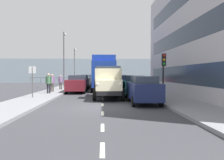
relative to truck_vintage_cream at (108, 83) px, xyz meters
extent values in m
plane|color=#38383D|center=(0.41, -5.72, -1.18)|extent=(80.00, 80.00, 0.00)
cube|color=gray|center=(-4.40, -5.72, -1.10)|extent=(2.68, 42.87, 0.15)
cube|color=gray|center=(5.22, -5.72, -1.10)|extent=(2.68, 42.87, 0.15)
cube|color=silver|center=(0.41, 11.09, -1.17)|extent=(0.12, 1.10, 0.01)
cube|color=silver|center=(0.41, 8.86, -1.17)|extent=(0.12, 1.10, 0.01)
cube|color=silver|center=(0.41, 6.16, -1.17)|extent=(0.12, 1.10, 0.01)
cube|color=silver|center=(0.41, 3.26, -1.17)|extent=(0.12, 1.10, 0.01)
cube|color=silver|center=(0.41, 0.34, -1.17)|extent=(0.12, 1.10, 0.01)
cube|color=silver|center=(0.41, -1.90, -1.17)|extent=(0.12, 1.10, 0.01)
cube|color=silver|center=(0.41, -4.81, -1.17)|extent=(0.12, 1.10, 0.01)
cube|color=silver|center=(0.41, -7.25, -1.17)|extent=(0.12, 1.10, 0.01)
cube|color=silver|center=(0.41, -9.80, -1.17)|extent=(0.12, 1.10, 0.01)
cube|color=silver|center=(0.41, -12.17, -1.17)|extent=(0.12, 1.10, 0.01)
cube|color=silver|center=(0.41, -14.44, -1.17)|extent=(0.12, 1.10, 0.01)
cube|color=silver|center=(0.41, -16.67, -1.17)|extent=(0.12, 1.10, 0.01)
cube|color=silver|center=(0.41, -19.57, -1.17)|extent=(0.12, 1.10, 0.01)
cube|color=silver|center=(0.41, -22.02, -1.17)|extent=(0.12, 1.10, 0.01)
cube|color=silver|center=(0.41, -24.89, -1.17)|extent=(0.12, 1.10, 0.01)
cube|color=#B7B2B7|center=(-9.17, -0.77, 4.09)|extent=(6.87, 21.75, 10.55)
cube|color=#2D3847|center=(-5.77, -0.77, 0.62)|extent=(0.08, 18.49, 1.40)
cube|color=#2D3847|center=(-5.77, -0.77, 3.62)|extent=(0.08, 18.49, 1.40)
cube|color=#84939E|center=(0.41, -30.16, 1.32)|extent=(80.00, 0.80, 5.00)
cylinder|color=#4C5156|center=(-13.59, -26.56, -0.58)|extent=(0.08, 0.08, 1.20)
cylinder|color=#4C5156|center=(-11.59, -26.56, -0.58)|extent=(0.08, 0.08, 1.20)
cylinder|color=#4C5156|center=(-9.59, -26.56, -0.58)|extent=(0.08, 0.08, 1.20)
cylinder|color=#4C5156|center=(-7.59, -26.56, -0.58)|extent=(0.08, 0.08, 1.20)
cylinder|color=#4C5156|center=(-5.59, -26.56, -0.58)|extent=(0.08, 0.08, 1.20)
cylinder|color=#4C5156|center=(-3.59, -26.56, -0.58)|extent=(0.08, 0.08, 1.20)
cylinder|color=#4C5156|center=(-1.59, -26.56, -0.58)|extent=(0.08, 0.08, 1.20)
cylinder|color=#4C5156|center=(0.41, -26.56, -0.58)|extent=(0.08, 0.08, 1.20)
cylinder|color=#4C5156|center=(2.41, -26.56, -0.58)|extent=(0.08, 0.08, 1.20)
cylinder|color=#4C5156|center=(4.41, -26.56, -0.58)|extent=(0.08, 0.08, 1.20)
cylinder|color=#4C5156|center=(6.41, -26.56, -0.58)|extent=(0.08, 0.08, 1.20)
cylinder|color=#4C5156|center=(8.41, -26.56, -0.58)|extent=(0.08, 0.08, 1.20)
cylinder|color=#4C5156|center=(10.41, -26.56, -0.58)|extent=(0.08, 0.08, 1.20)
cylinder|color=#4C5156|center=(12.41, -26.56, -0.58)|extent=(0.08, 0.08, 1.20)
cylinder|color=#4C5156|center=(14.41, -26.56, -0.58)|extent=(0.08, 0.08, 1.20)
cube|color=#4C5156|center=(0.41, -26.56, -0.06)|extent=(28.00, 0.08, 0.08)
cube|color=black|center=(0.00, -0.38, -0.58)|extent=(1.64, 5.60, 0.30)
cube|color=beige|center=(0.00, 1.47, -0.08)|extent=(1.72, 1.90, 0.70)
cube|color=silver|center=(0.00, 2.36, -0.11)|extent=(1.16, 0.08, 0.56)
sphere|color=white|center=(-0.73, 2.36, 0.02)|extent=(0.20, 0.20, 0.20)
sphere|color=white|center=(0.74, 2.36, 0.02)|extent=(0.20, 0.20, 0.20)
cube|color=beige|center=(0.00, -0.04, 0.50)|extent=(1.93, 1.34, 1.15)
cube|color=#2D3847|center=(0.00, -0.04, 0.97)|extent=(1.78, 1.23, 0.56)
cube|color=#2D2319|center=(0.00, -1.72, -0.35)|extent=(2.10, 2.80, 0.16)
cube|color=black|center=(-1.01, -1.72, -0.03)|extent=(0.08, 2.80, 0.56)
cube|color=black|center=(1.01, -1.72, -0.03)|extent=(0.08, 2.80, 0.56)
cylinder|color=black|center=(-0.97, 1.30, -0.73)|extent=(0.24, 0.90, 0.90)
cylinder|color=black|center=(0.97, 1.30, -0.73)|extent=(0.24, 0.90, 0.90)
cylinder|color=black|center=(-0.97, -1.92, -0.73)|extent=(0.24, 0.90, 0.90)
cylinder|color=black|center=(0.97, -1.92, -0.73)|extent=(0.24, 0.90, 0.90)
cube|color=#193899|center=(0.29, -5.58, 0.64)|extent=(2.40, 2.21, 2.60)
cube|color=#2D3847|center=(0.29, -5.58, 1.21)|extent=(2.20, 2.04, 0.80)
cube|color=#1933B2|center=(0.29, -5.58, 2.04)|extent=(1.75, 0.20, 0.16)
cube|color=#193899|center=(0.29, -9.57, 1.19)|extent=(2.50, 5.95, 3.00)
cube|color=black|center=(0.29, -8.64, -0.48)|extent=(2.00, 8.07, 0.36)
cylinder|color=black|center=(-0.86, -5.66, -0.66)|extent=(0.28, 1.04, 1.04)
cylinder|color=black|center=(1.44, -5.66, -0.66)|extent=(0.28, 1.04, 1.04)
cylinder|color=black|center=(-0.86, -9.28, -0.66)|extent=(0.28, 1.04, 1.04)
cylinder|color=black|center=(1.44, -9.28, -0.66)|extent=(0.28, 1.04, 1.04)
cylinder|color=black|center=(-0.86, -11.40, -0.66)|extent=(0.28, 1.04, 1.04)
cylinder|color=black|center=(1.44, -11.40, -0.66)|extent=(0.28, 1.04, 1.04)
cube|color=navy|center=(-2.11, 2.90, -0.38)|extent=(1.65, 3.95, 1.00)
cube|color=#2D3847|center=(-2.11, 3.10, 0.33)|extent=(1.36, 2.17, 0.42)
cylinder|color=black|center=(-1.32, 1.68, -0.88)|extent=(0.18, 0.60, 0.60)
cylinder|color=black|center=(-2.90, 1.68, -0.88)|extent=(0.18, 0.60, 0.60)
cylinder|color=black|center=(-1.32, 4.13, -0.88)|extent=(0.18, 0.60, 0.60)
cylinder|color=black|center=(-2.90, 4.13, -0.88)|extent=(0.18, 0.60, 0.60)
cube|color=#1E6670|center=(-2.11, -1.87, -0.38)|extent=(1.76, 4.52, 1.00)
cube|color=#2D3847|center=(-2.11, -1.67, 0.33)|extent=(1.44, 2.48, 0.42)
cylinder|color=black|center=(-1.28, -3.27, -0.88)|extent=(0.18, 0.60, 0.60)
cylinder|color=black|center=(-2.94, -3.27, -0.88)|extent=(0.18, 0.60, 0.60)
cylinder|color=black|center=(-1.28, -0.47, -0.88)|extent=(0.18, 0.60, 0.60)
cylinder|color=black|center=(-2.94, -0.47, -0.88)|extent=(0.18, 0.60, 0.60)
cube|color=#B7BABF|center=(-2.11, -7.70, -0.38)|extent=(1.68, 3.93, 1.00)
cube|color=#2D3847|center=(-2.11, -7.50, 0.33)|extent=(1.38, 2.16, 0.42)
cylinder|color=black|center=(-1.31, -8.92, -0.88)|extent=(0.18, 0.60, 0.60)
cylinder|color=black|center=(-2.91, -8.92, -0.88)|extent=(0.18, 0.60, 0.60)
cylinder|color=black|center=(-1.31, -6.48, -0.88)|extent=(0.18, 0.60, 0.60)
cylinder|color=black|center=(-2.91, -6.48, -0.88)|extent=(0.18, 0.60, 0.60)
cube|color=#B21E1E|center=(-2.11, -13.43, -0.38)|extent=(1.77, 4.38, 1.00)
cube|color=#2D3847|center=(-2.11, -13.23, 0.33)|extent=(1.45, 2.41, 0.42)
cylinder|color=black|center=(-1.27, -14.79, -0.88)|extent=(0.18, 0.60, 0.60)
cylinder|color=black|center=(-2.95, -14.79, -0.88)|extent=(0.18, 0.60, 0.60)
cylinder|color=black|center=(-1.27, -12.07, -0.88)|extent=(0.18, 0.60, 0.60)
cylinder|color=black|center=(-2.95, -12.07, -0.88)|extent=(0.18, 0.60, 0.60)
cube|color=maroon|center=(2.93, -5.39, -0.38)|extent=(1.75, 4.63, 1.00)
cube|color=#2D3847|center=(2.93, -5.59, 0.33)|extent=(1.44, 2.54, 0.42)
cylinder|color=black|center=(2.10, -3.96, -0.88)|extent=(0.18, 0.60, 0.60)
cylinder|color=black|center=(3.77, -3.96, -0.88)|extent=(0.18, 0.60, 0.60)
cylinder|color=black|center=(2.10, -6.83, -0.88)|extent=(0.18, 0.60, 0.60)
cylinder|color=black|center=(3.77, -6.83, -0.88)|extent=(0.18, 0.60, 0.60)
cube|color=black|center=(2.93, -11.56, -0.38)|extent=(1.72, 4.61, 1.00)
cube|color=#2D3847|center=(2.93, -11.76, 0.33)|extent=(1.41, 2.54, 0.42)
cylinder|color=black|center=(2.12, -10.13, -0.88)|extent=(0.18, 0.60, 0.60)
cylinder|color=black|center=(3.75, -10.13, -0.88)|extent=(0.18, 0.60, 0.60)
cylinder|color=black|center=(2.12, -12.99, -0.88)|extent=(0.18, 0.60, 0.60)
cylinder|color=black|center=(3.75, -12.99, -0.88)|extent=(0.18, 0.60, 0.60)
cube|color=slate|center=(2.93, -17.62, -0.38)|extent=(1.83, 4.02, 1.00)
cube|color=#2D3847|center=(2.93, -17.82, 0.33)|extent=(1.50, 2.21, 0.42)
cylinder|color=black|center=(2.06, -16.37, -0.88)|extent=(0.18, 0.60, 0.60)
cylinder|color=black|center=(3.80, -16.37, -0.88)|extent=(0.18, 0.60, 0.60)
cylinder|color=black|center=(2.06, -18.87, -0.88)|extent=(0.18, 0.60, 0.60)
cylinder|color=black|center=(3.80, -18.87, -0.88)|extent=(0.18, 0.60, 0.60)
cylinder|color=black|center=(5.07, -3.05, -0.60)|extent=(0.14, 0.14, 0.85)
cylinder|color=black|center=(5.25, -3.05, -0.60)|extent=(0.14, 0.14, 0.85)
cylinder|color=#47724C|center=(5.16, -3.05, 0.15)|extent=(0.34, 0.34, 0.67)
cylinder|color=#47724C|center=(4.94, -3.05, 0.12)|extent=(0.09, 0.09, 0.62)
cylinder|color=#47724C|center=(5.38, -3.05, 0.12)|extent=(0.09, 0.09, 0.62)
sphere|color=tan|center=(5.16, -3.05, 0.60)|extent=(0.23, 0.23, 0.23)
cylinder|color=#4C473D|center=(5.17, -4.84, -0.62)|extent=(0.14, 0.14, 0.81)
cylinder|color=#4C473D|center=(5.35, -4.84, -0.62)|extent=(0.14, 0.14, 0.81)
cylinder|color=gray|center=(5.26, -4.84, 0.11)|extent=(0.34, 0.34, 0.64)
cylinder|color=gray|center=(5.04, -4.84, 0.07)|extent=(0.09, 0.09, 0.59)
cylinder|color=gray|center=(5.48, -4.84, 0.07)|extent=(0.09, 0.09, 0.59)
sphere|color=tan|center=(5.26, -4.84, 0.54)|extent=(0.22, 0.22, 0.22)
cylinder|color=#4C473D|center=(4.96, -8.02, -0.64)|extent=(0.14, 0.14, 0.77)
cylinder|color=#4C473D|center=(5.14, -8.02, -0.64)|extent=(0.14, 0.14, 0.77)
cylinder|color=gray|center=(5.05, -8.02, 0.04)|extent=(0.34, 0.34, 0.61)
cylinder|color=gray|center=(4.83, -8.02, 0.01)|extent=(0.09, 0.09, 0.56)
cylinder|color=gray|center=(5.27, -8.02, 0.01)|extent=(0.09, 0.09, 0.56)
sphere|color=tan|center=(5.05, -8.02, 0.45)|extent=(0.21, 0.21, 0.21)
cylinder|color=black|center=(-4.11, 0.16, 0.57)|extent=(0.12, 0.12, 3.20)
cube|color=black|center=(-4.11, 0.30, 1.72)|extent=(0.28, 0.24, 0.90)
sphere|color=red|center=(-4.11, 0.42, 2.02)|extent=(0.18, 0.18, 0.18)
sphere|color=orange|center=(-4.11, 0.42, 1.72)|extent=(0.18, 0.18, 0.18)
sphere|color=green|center=(-4.11, 0.42, 1.42)|extent=(0.18, 0.18, 0.18)
cylinder|color=#59595B|center=(5.23, -11.13, 2.42)|extent=(0.16, 0.16, 6.89)
cylinder|color=#59595B|center=(5.23, -11.58, 5.76)|extent=(0.10, 0.90, 0.10)
sphere|color=silver|center=(5.23, -12.03, 5.71)|extent=(0.32, 0.32, 0.32)
cylinder|color=#59595B|center=(5.18, -21.01, 1.99)|extent=(0.16, 0.16, 6.03)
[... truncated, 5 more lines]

